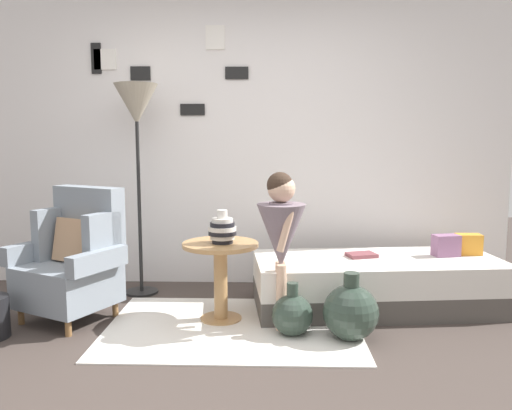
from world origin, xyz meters
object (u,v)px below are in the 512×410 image
at_px(side_table, 221,265).
at_px(armchair, 74,260).
at_px(vase_striped, 222,230).
at_px(person_child, 281,230).
at_px(demijohn_near, 292,315).
at_px(book_on_daybed, 361,255).
at_px(floor_lamp, 137,114).
at_px(daybed, 377,283).
at_px(demijohn_far, 351,312).

bearing_deg(side_table, armchair, 178.52).
bearing_deg(vase_striped, person_child, -18.42).
relative_size(vase_striped, demijohn_near, 0.66).
distance_m(vase_striped, person_child, 0.44).
xyz_separation_m(book_on_daybed, demijohn_near, (-0.57, -0.64, -0.27)).
relative_size(side_table, book_on_daybed, 2.65).
bearing_deg(side_table, floor_lamp, 139.05).
xyz_separation_m(side_table, floor_lamp, (-0.75, 0.65, 1.12)).
xyz_separation_m(daybed, person_child, (-0.77, -0.47, 0.50)).
relative_size(book_on_daybed, demijohn_near, 0.60).
xyz_separation_m(armchair, book_on_daybed, (2.17, 0.33, -0.02)).
distance_m(armchair, book_on_daybed, 2.20).
height_order(side_table, book_on_daybed, side_table).
bearing_deg(book_on_daybed, demijohn_far, -104.79).
relative_size(armchair, book_on_daybed, 4.41).
bearing_deg(demijohn_far, demijohn_near, 170.67).
height_order(armchair, demijohn_near, armchair).
xyz_separation_m(daybed, floor_lamp, (-1.96, 0.34, 1.33)).
relative_size(armchair, vase_striped, 4.02).
relative_size(daybed, side_table, 3.39).
xyz_separation_m(daybed, book_on_daybed, (-0.12, 0.05, 0.22)).
xyz_separation_m(vase_striped, book_on_daybed, (1.07, 0.38, -0.26)).
distance_m(side_table, book_on_daybed, 1.14).
distance_m(armchair, daybed, 2.32).
bearing_deg(demijohn_near, person_child, 121.82).
bearing_deg(armchair, demijohn_near, -10.89).
bearing_deg(daybed, person_child, -148.39).
distance_m(armchair, side_table, 1.09).
height_order(vase_striped, floor_lamp, floor_lamp).
xyz_separation_m(armchair, demijohn_far, (1.98, -0.37, -0.25)).
relative_size(side_table, demijohn_near, 1.59).
xyz_separation_m(demijohn_near, demijohn_far, (0.38, -0.06, 0.04)).
bearing_deg(armchair, floor_lamp, 61.90).
bearing_deg(vase_striped, demijohn_near, -28.00).
distance_m(vase_striped, floor_lamp, 1.33).
distance_m(person_child, demijohn_far, 0.72).
distance_m(floor_lamp, person_child, 1.66).
height_order(daybed, demijohn_far, demijohn_far).
xyz_separation_m(armchair, daybed, (2.29, 0.29, -0.24)).
relative_size(armchair, demijohn_far, 2.13).
relative_size(armchair, side_table, 1.67).
bearing_deg(person_child, demijohn_near, -58.18).
relative_size(side_table, person_child, 0.53).
bearing_deg(armchair, demijohn_far, -10.59).
relative_size(person_child, demijohn_far, 2.42).
bearing_deg(person_child, vase_striped, 161.58).
height_order(armchair, demijohn_far, armchair).
height_order(daybed, demijohn_near, daybed).
bearing_deg(person_child, daybed, 31.61).
height_order(vase_striped, demijohn_far, vase_striped).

